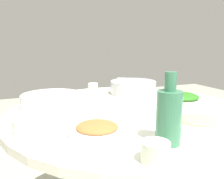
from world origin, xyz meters
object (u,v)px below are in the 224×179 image
Objects in this scene: tea_cup_far at (155,152)px; dish_greens at (182,98)px; rice_bowl at (133,87)px; dish_stirfry at (97,129)px; green_bottle at (169,115)px; soup_bowl at (52,101)px; dish_noodles at (197,122)px; round_dining_table at (129,135)px; tea_cup_side at (24,127)px; tea_cup_near at (93,87)px.

dish_greens is at bearing -134.20° from tea_cup_far.
rice_bowl is 1.43× the size of dish_stirfry.
tea_cup_far is at bearing 40.64° from green_bottle.
dish_greens is at bearing 164.22° from soup_bowl.
soup_bowl is (0.51, 0.11, -0.01)m from rice_bowl.
green_bottle is at bearing 24.25° from dish_noodles.
dish_stirfry is (-0.09, 0.43, -0.01)m from soup_bowl.
dish_stirfry reaches higher than round_dining_table.
dish_stirfry is 0.25m from green_bottle.
green_bottle is at bearing 115.17° from soup_bowl.
dish_noodles is at bearing 114.31° from round_dining_table.
dish_greens is (-0.56, -0.25, 0.01)m from dish_stirfry.
rice_bowl is at bearing -145.65° from tea_cup_side.
soup_bowl is 3.78× the size of tea_cup_far.
green_bottle is 3.56× the size of tea_cup_near.
tea_cup_side is at bearing -46.79° from tea_cup_far.
green_bottle reaches higher than dish_noodles.
dish_noodles is at bearing 133.83° from soup_bowl.
dish_stirfry is 0.26m from tea_cup_far.
tea_cup_near reaches higher than dish_noodles.
dish_noodles is 0.64m from tea_cup_side.
soup_bowl is at bearing 11.95° from rice_bowl.
dish_stirfry is at bearing 52.26° from rice_bowl.
soup_bowl is at bearing -77.81° from dish_stirfry.
rice_bowl is at bearing -108.79° from green_bottle.
dish_stirfry is (0.25, 0.24, 0.15)m from round_dining_table.
soup_bowl reaches higher than tea_cup_side.
rice_bowl is 0.69m from dish_stirfry.
tea_cup_near is at bearing -41.48° from rice_bowl.
tea_cup_side is (0.14, 0.34, -0.00)m from soup_bowl.
dish_stirfry is 0.25m from tea_cup_side.
dish_noodles is at bearing 170.55° from dish_stirfry.
tea_cup_side is (0.42, -0.25, -0.07)m from green_bottle.
rice_bowl is 0.61m from dish_noodles.
tea_cup_near is at bearing -136.88° from soup_bowl.
rice_bowl reaches higher than soup_bowl.
soup_bowl reaches higher than tea_cup_near.
dish_stirfry is at bearing 73.41° from tea_cup_near.
round_dining_table is at bearing 60.17° from rice_bowl.
dish_stirfry is at bearing 102.19° from soup_bowl.
tea_cup_near is at bearing -92.13° from green_bottle.
green_bottle reaches higher than tea_cup_far.
rice_bowl is 0.96× the size of soup_bowl.
dish_stirfry is at bearing 24.05° from dish_greens.
rice_bowl reaches higher than dish_noodles.
tea_cup_near is at bearing -97.96° from tea_cup_far.
tea_cup_far is (-0.08, 0.24, 0.01)m from dish_stirfry.
dish_greens is 0.56m from green_bottle.
tea_cup_far is (0.13, 0.97, 0.00)m from tea_cup_near.
tea_cup_far is at bearing 133.21° from tea_cup_side.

